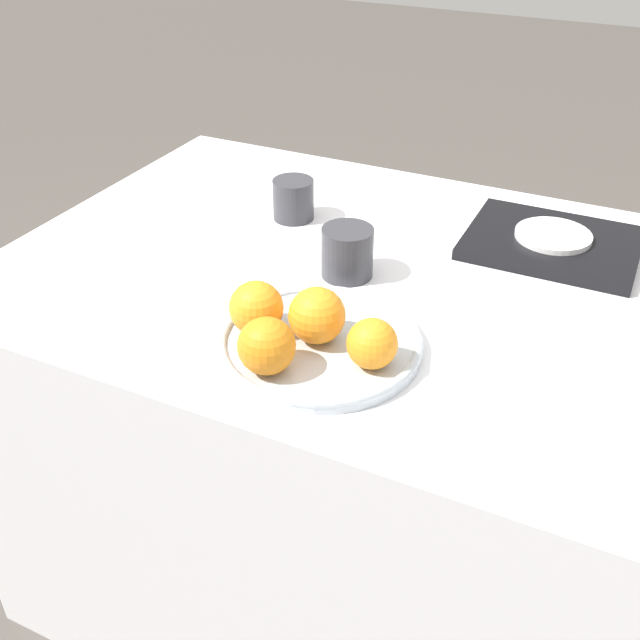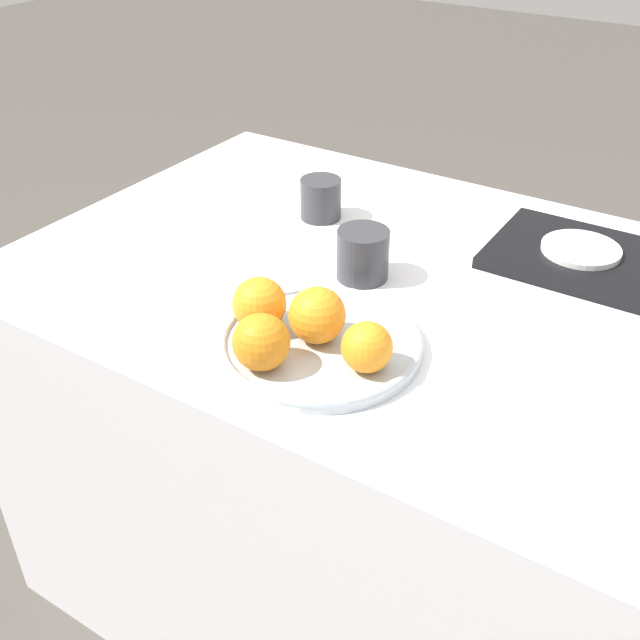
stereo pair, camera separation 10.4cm
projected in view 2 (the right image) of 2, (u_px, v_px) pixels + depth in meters
ground_plane at (392, 586)px, 1.65m from camera, size 12.00×12.00×0.00m
table at (403, 458)px, 1.43m from camera, size 1.36×0.86×0.77m
fruit_platter at (320, 343)px, 1.06m from camera, size 0.29×0.29×0.02m
orange_0 at (259, 304)px, 1.07m from camera, size 0.08×0.08×0.08m
orange_1 at (261, 342)px, 0.99m from camera, size 0.08×0.08×0.08m
orange_2 at (317, 315)px, 1.04m from camera, size 0.08×0.08×0.08m
orange_3 at (367, 347)px, 0.99m from camera, size 0.07×0.07×0.07m
serving_tray at (579, 257)px, 1.28m from camera, size 0.29×0.23×0.02m
side_plate at (581, 249)px, 1.27m from camera, size 0.13×0.13×0.01m
cup_0 at (321, 199)px, 1.41m from camera, size 0.08×0.08×0.08m
cup_1 at (363, 254)px, 1.22m from camera, size 0.09×0.09×0.08m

